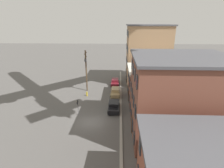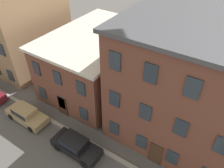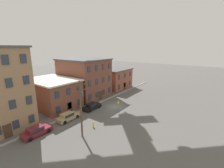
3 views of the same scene
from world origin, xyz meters
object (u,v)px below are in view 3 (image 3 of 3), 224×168
Objects in this scene: car_tan at (68,116)px; fire_hydrant at (93,125)px; car_black at (92,106)px; utility_pole at (81,106)px; caution_sign at (118,104)px; car_maroon at (36,131)px.

car_tan is 5.79m from fire_hydrant.
car_tan is 1.00× the size of car_black.
car_tan reaches higher than fire_hydrant.
car_tan is 0.50× the size of utility_pole.
car_tan is 10.31m from caution_sign.
car_maroon is 12.58m from car_black.
utility_pole is (-10.58, -0.46, 3.12)m from caution_sign.
car_tan is 1.62× the size of caution_sign.
fire_hydrant is at bearing -81.66° from car_tan.
utility_pole reaches higher than car_black.
utility_pole is 5.36m from fire_hydrant.
car_maroon is 1.00× the size of car_black.
fire_hydrant is (0.84, -5.72, -0.27)m from car_tan.
caution_sign reaches higher than car_maroon.
caution_sign is at bearing -0.25° from fire_hydrant.
car_black is (6.41, -0.12, 0.00)m from car_tan.
car_tan and car_black have the same top height.
car_black is at bearing 35.65° from utility_pole.
caution_sign is at bearing -69.75° from car_black.
fire_hydrant is (7.01, -5.50, -0.27)m from car_maroon.
car_tan is at bearing 71.37° from utility_pole.
car_black is at bearing 0.50° from car_maroon.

